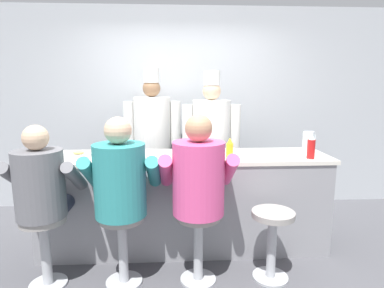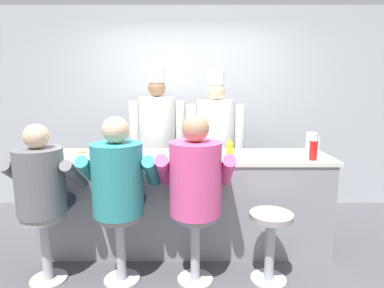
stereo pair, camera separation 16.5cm
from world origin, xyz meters
The scene contains 18 objects.
ground_plane centered at (0.00, 0.00, 0.00)m, with size 20.00×20.00×0.00m, color #4C4C51.
wall_back centered at (0.00, 1.61, 1.35)m, with size 10.00×0.06×2.70m.
diner_counter centered at (0.00, 0.33, 0.49)m, with size 2.90×0.67×0.98m.
ketchup_bottle_red centered at (1.21, 0.12, 1.09)m, with size 0.07×0.07×0.24m.
mustard_bottle_yellow centered at (0.43, 0.15, 1.07)m, with size 0.07×0.07×0.21m.
hot_sauce_bottle_orange centered at (0.14, 0.20, 1.04)m, with size 0.03×0.03×0.12m.
water_pitcher_clear centered at (1.28, 0.37, 1.09)m, with size 0.13×0.12×0.23m.
breakfast_plate centered at (-1.05, 0.37, 0.99)m, with size 0.25×0.25×0.05m.
cereal_bowl centered at (-1.30, 0.31, 1.01)m, with size 0.13×0.13×0.05m.
coffee_mug_blue centered at (-0.78, 0.41, 1.02)m, with size 0.13×0.09×0.08m.
coffee_mug_white centered at (0.34, 0.26, 1.02)m, with size 0.13×0.08×0.09m.
cup_stack_steel centered at (0.12, 0.28, 1.15)m, with size 0.09×0.09×0.34m.
diner_seated_grey centered at (-1.18, -0.26, 0.84)m, with size 0.59×0.58×1.37m.
diner_seated_teal centered at (-0.54, -0.26, 0.87)m, with size 0.64×0.63×1.43m.
diner_seated_pink centered at (0.10, -0.25, 0.88)m, with size 0.65×0.64×1.45m.
empty_stool_round centered at (0.74, -0.29, 0.42)m, with size 0.36×0.36×0.62m.
cook_in_whites_near centered at (-0.38, 1.33, 1.04)m, with size 0.74×0.47×1.88m.
cook_in_whites_far centered at (0.36, 1.08, 1.02)m, with size 0.72×0.46×1.85m.
Camera 1 is at (-0.09, -2.82, 1.67)m, focal length 30.00 mm.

